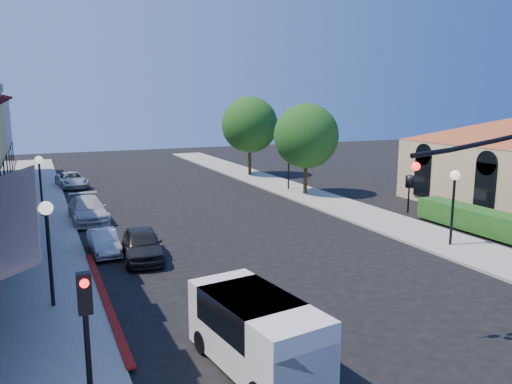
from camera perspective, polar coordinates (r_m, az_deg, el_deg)
name	(u,v)px	position (r m, az deg, el deg)	size (l,w,h in m)	color
ground	(435,372)	(13.92, 19.76, -18.84)	(120.00, 120.00, 0.00)	black
sidewalk_left	(37,201)	(36.18, -23.71, -0.96)	(3.50, 50.00, 0.12)	gray
sidewalk_right	(274,183)	(40.17, 2.04, 0.98)	(3.50, 50.00, 0.12)	gray
curb_red_strip	(105,301)	(17.95, -16.90, -11.82)	(0.25, 10.00, 0.06)	maroon
hedge	(483,234)	(27.74, 24.49, -4.42)	(1.40, 8.00, 1.10)	#1E4F16
street_tree_a	(306,136)	(35.31, 5.75, 6.39)	(4.56, 4.56, 6.48)	black
street_tree_b	(250,125)	(44.24, -0.73, 7.71)	(4.94, 4.94, 7.02)	black
secondary_signal	(86,320)	(10.91, -18.85, -13.65)	(0.28, 0.42, 3.32)	black
lamppost_left_near	(47,227)	(17.03, -22.74, -3.73)	(0.44, 0.44, 3.57)	black
lamppost_left_far	(40,171)	(30.82, -23.50, 2.26)	(0.44, 0.44, 3.57)	black
lamppost_right_near	(454,189)	(24.21, 21.70, 0.36)	(0.44, 0.44, 3.57)	black
lamppost_right_far	(289,154)	(37.04, 3.77, 4.34)	(0.44, 0.44, 3.57)	black
white_van	(258,329)	(12.83, 0.18, -15.40)	(2.36, 4.39, 1.85)	silver
parked_car_a	(142,244)	(21.78, -12.86, -5.81)	(1.57, 3.91, 1.33)	black
parked_car_b	(104,242)	(23.02, -17.01, -5.49)	(1.11, 3.17, 1.05)	#9EA1A3
parked_car_c	(88,210)	(29.30, -18.65, -1.91)	(1.88, 4.63, 1.34)	beige
parked_car_d	(72,180)	(41.10, -20.31, 1.30)	(1.97, 4.27, 1.19)	#BABEC0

